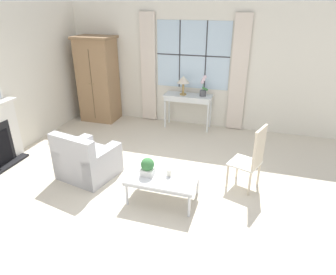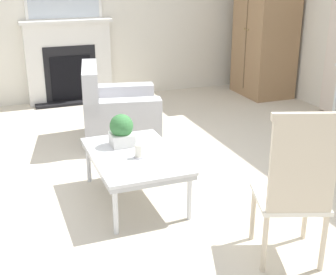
# 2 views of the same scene
# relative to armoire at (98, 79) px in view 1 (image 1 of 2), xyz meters

# --- Properties ---
(ground_plane) EXTENTS (14.00, 14.00, 0.00)m
(ground_plane) POSITION_rel_armoire_xyz_m (2.28, -2.63, -1.03)
(ground_plane) COLOR beige
(wall_back_windowed) EXTENTS (7.20, 0.14, 2.80)m
(wall_back_windowed) POSITION_rel_armoire_xyz_m (2.28, 0.39, 0.37)
(wall_back_windowed) COLOR silver
(wall_back_windowed) RESTS_ON ground_plane
(wall_left) EXTENTS (0.06, 7.20, 2.80)m
(wall_left) POSITION_rel_armoire_xyz_m (-0.75, -2.03, 0.37)
(wall_left) COLOR silver
(wall_left) RESTS_ON ground_plane
(armoire) EXTENTS (0.93, 0.70, 2.05)m
(armoire) POSITION_rel_armoire_xyz_m (0.00, 0.00, 0.00)
(armoire) COLOR #93704C
(armoire) RESTS_ON ground_plane
(console_table) EXTENTS (1.11, 0.43, 0.81)m
(console_table) POSITION_rel_armoire_xyz_m (2.27, 0.09, -0.32)
(console_table) COLOR silver
(console_table) RESTS_ON ground_plane
(table_lamp) EXTENTS (0.29, 0.29, 0.44)m
(table_lamp) POSITION_rel_armoire_xyz_m (2.15, 0.08, 0.11)
(table_lamp) COLOR #9E7F47
(table_lamp) RESTS_ON console_table
(potted_orchid) EXTENTS (0.19, 0.15, 0.48)m
(potted_orchid) POSITION_rel_armoire_xyz_m (2.61, 0.12, -0.05)
(potted_orchid) COLOR #4C4C51
(potted_orchid) RESTS_ON console_table
(armchair_upholstered) EXTENTS (1.01, 0.97, 0.85)m
(armchair_upholstered) POSITION_rel_armoire_xyz_m (1.14, -2.58, -0.75)
(armchair_upholstered) COLOR #B2B2B7
(armchair_upholstered) RESTS_ON ground_plane
(side_chair_wooden) EXTENTS (0.56, 0.56, 1.09)m
(side_chair_wooden) POSITION_rel_armoire_xyz_m (3.84, -2.14, -0.44)
(side_chair_wooden) COLOR white
(side_chair_wooden) RESTS_ON ground_plane
(coffee_table) EXTENTS (1.05, 0.69, 0.41)m
(coffee_table) POSITION_rel_armoire_xyz_m (2.60, -2.83, -0.66)
(coffee_table) COLOR silver
(coffee_table) RESTS_ON ground_plane
(potted_plant_small) EXTENTS (0.20, 0.20, 0.28)m
(potted_plant_small) POSITION_rel_armoire_xyz_m (2.37, -2.87, -0.48)
(potted_plant_small) COLOR white
(potted_plant_small) RESTS_ON coffee_table
(pillar_candle) EXTENTS (0.09, 0.09, 0.12)m
(pillar_candle) POSITION_rel_armoire_xyz_m (2.69, -2.82, -0.57)
(pillar_candle) COLOR silver
(pillar_candle) RESTS_ON coffee_table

